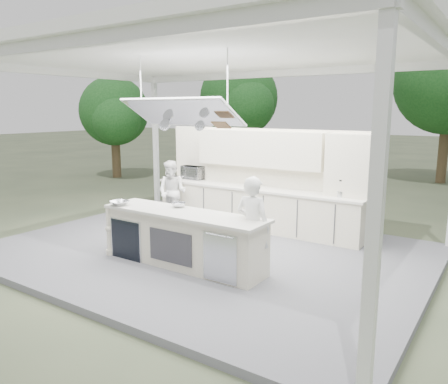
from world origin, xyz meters
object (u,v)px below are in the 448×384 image
Objects in this scene: demo_island at (182,238)px; back_counter at (255,207)px; head_chef at (253,227)px; sous_chef at (172,192)px.

demo_island is 2.82m from back_counter.
head_chef is (1.27, 0.23, 0.35)m from demo_island.
sous_chef is at bearing -160.25° from back_counter.
demo_island is 2.97m from sous_chef.
head_chef is (1.45, -2.58, 0.35)m from back_counter.
back_counter is 3.08× the size of head_chef.
back_counter is at bearing 6.01° from sous_chef.
demo_island and back_counter have the same top height.
head_chef is at bearing 10.24° from demo_island.
head_chef is 3.83m from sous_chef.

